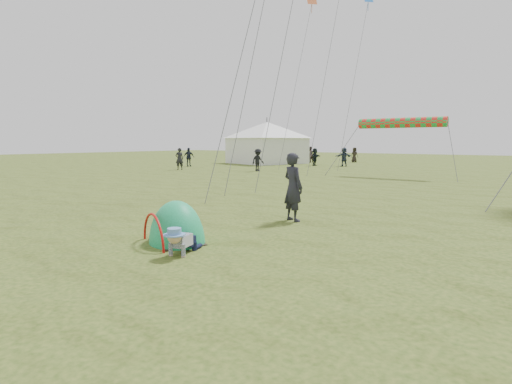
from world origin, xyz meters
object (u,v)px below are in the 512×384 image
Objects in this scene: crawling_toddler at (181,240)px; popup_tent at (177,242)px; event_marquee at (267,141)px; standing_adult at (293,187)px.

crawling_toddler is 1.05m from popup_tent.
event_marquee is (-17.94, 28.43, 1.96)m from crawling_toddler.
event_marquee is at bearing -33.05° from standing_adult.
popup_tent reaches higher than crawling_toddler.
popup_tent is 3.83m from standing_adult.
popup_tent is 32.75m from event_marquee.
popup_tent is at bearing -42.40° from event_marquee.
crawling_toddler is 0.12× the size of event_marquee.
crawling_toddler is 33.67m from event_marquee.
crawling_toddler is 0.40× the size of standing_adult.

